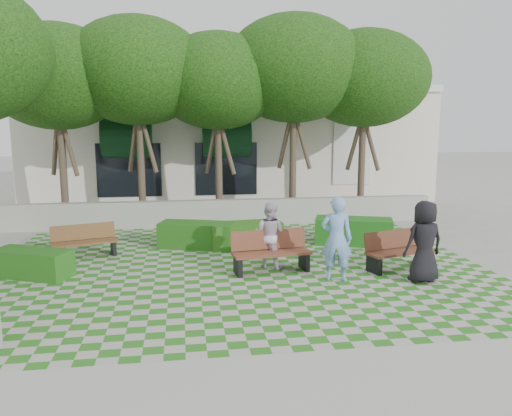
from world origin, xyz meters
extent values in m
plane|color=gray|center=(0.00, 0.00, 0.00)|extent=(90.00, 90.00, 0.00)
plane|color=#2B721E|center=(0.00, 1.00, 0.01)|extent=(12.00, 12.00, 0.00)
cube|color=#9E9B93|center=(0.00, -4.70, 0.01)|extent=(16.00, 2.00, 0.01)
cube|color=#9E9B93|center=(0.00, 6.20, 0.45)|extent=(15.00, 0.36, 0.90)
cube|color=#512B1C|center=(3.87, 0.32, 0.44)|extent=(1.85, 1.03, 0.06)
cube|color=#512B1C|center=(3.80, 0.57, 0.71)|extent=(1.73, 0.64, 0.44)
cube|color=black|center=(3.12, 0.09, 0.22)|extent=(0.24, 0.50, 0.43)
cube|color=black|center=(4.63, 0.55, 0.22)|extent=(0.24, 0.50, 0.43)
cube|color=brown|center=(0.74, 0.54, 0.47)|extent=(1.92, 0.82, 0.06)
cube|color=brown|center=(0.70, 0.80, 0.75)|extent=(1.87, 0.38, 0.47)
cube|color=black|center=(-0.09, 0.42, 0.23)|extent=(0.17, 0.53, 0.46)
cube|color=black|center=(1.56, 0.65, 0.23)|extent=(0.17, 0.53, 0.46)
cube|color=brown|center=(-3.92, 2.53, 0.41)|extent=(1.72, 0.96, 0.05)
cube|color=brown|center=(-3.99, 2.76, 0.66)|extent=(1.61, 0.59, 0.41)
cube|color=black|center=(-4.62, 2.32, 0.20)|extent=(0.22, 0.46, 0.40)
cube|color=black|center=(-3.22, 2.75, 0.20)|extent=(0.22, 0.46, 0.40)
cube|color=#175316|center=(3.60, 2.94, 0.38)|extent=(2.36, 1.54, 0.77)
cube|color=#225215|center=(0.43, 3.04, 0.36)|extent=(2.13, 1.03, 0.72)
cube|color=#1C4E15|center=(-0.97, 3.20, 0.36)|extent=(2.24, 1.43, 0.73)
cube|color=#1B4F15|center=(-4.82, 0.99, 0.32)|extent=(1.96, 1.41, 0.64)
imported|color=#79A0DD|center=(2.06, -0.28, 0.96)|extent=(0.81, 0.66, 1.93)
imported|color=black|center=(3.96, -0.66, 0.92)|extent=(0.97, 0.70, 1.84)
imported|color=silver|center=(0.76, 0.96, 0.81)|extent=(1.00, 0.95, 1.63)
cylinder|color=#47382B|center=(-5.50, 7.60, 1.82)|extent=(0.26, 0.26, 3.64)
ellipsoid|color=#1E4C11|center=(-5.50, 7.60, 5.07)|extent=(4.80, 4.80, 3.60)
cylinder|color=#47382B|center=(-2.80, 7.60, 1.90)|extent=(0.26, 0.26, 3.81)
ellipsoid|color=#1E4C11|center=(-2.80, 7.60, 5.30)|extent=(5.00, 5.00, 3.75)
cylinder|color=#47382B|center=(0.00, 7.60, 1.79)|extent=(0.26, 0.26, 3.58)
ellipsoid|color=#1E4C11|center=(0.00, 7.60, 4.99)|extent=(4.60, 4.60, 3.45)
cylinder|color=#47382B|center=(2.80, 7.60, 1.96)|extent=(0.26, 0.26, 3.92)
ellipsoid|color=#1E4C11|center=(2.80, 7.60, 5.46)|extent=(5.20, 5.20, 3.90)
cylinder|color=#47382B|center=(5.50, 7.60, 1.85)|extent=(0.26, 0.26, 3.70)
ellipsoid|color=#1E4C11|center=(5.50, 7.60, 5.15)|extent=(4.80, 4.80, 3.60)
cube|color=silver|center=(1.00, 14.20, 2.50)|extent=(18.00, 8.00, 5.00)
cube|color=white|center=(1.00, 10.20, 5.00)|extent=(18.00, 0.30, 0.30)
cube|color=black|center=(6.00, 10.18, 2.20)|extent=(1.40, 0.10, 2.40)
cylinder|color=#0F3A1B|center=(-3.50, 10.18, 3.00)|extent=(3.00, 1.80, 1.80)
cube|color=black|center=(-3.50, 10.18, 1.60)|extent=(2.60, 0.08, 2.20)
cylinder|color=#0F3A1B|center=(0.50, 10.18, 3.00)|extent=(3.00, 1.80, 1.80)
cube|color=black|center=(0.50, 10.18, 1.60)|extent=(2.60, 0.08, 2.20)
camera|label=1|loc=(-1.30, -10.78, 3.54)|focal=35.00mm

